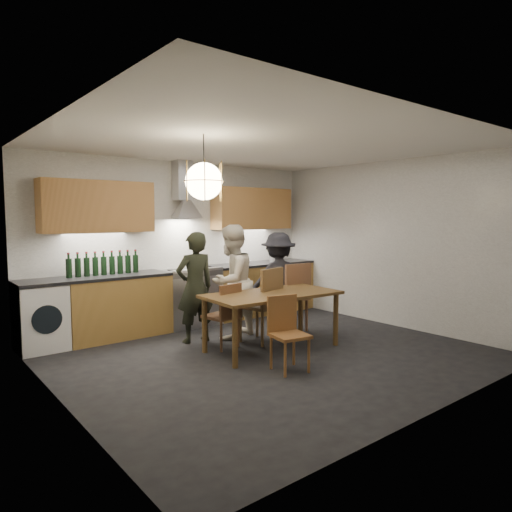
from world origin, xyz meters
TOP-DOWN VIEW (x-y plane):
  - ground at (0.00, 0.00)m, footprint 5.00×5.00m
  - room_shell at (0.00, 0.00)m, footprint 5.02×4.52m
  - counter_run at (0.02, 1.95)m, footprint 5.00×0.62m
  - range_stove at (0.00, 1.94)m, footprint 0.90×0.60m
  - wall_fixtures at (0.00, 2.07)m, footprint 4.30×0.54m
  - pendant_lamp at (-1.00, -0.10)m, footprint 0.43×0.43m
  - dining_table at (0.15, 0.11)m, footprint 1.80×0.98m
  - chair_back_left at (-0.30, 0.51)m, footprint 0.45×0.45m
  - chair_back_mid at (0.27, 0.40)m, footprint 0.56×0.56m
  - chair_back_right at (0.99, 0.60)m, footprint 0.50×0.50m
  - chair_front at (-0.23, -0.58)m, footprint 0.44×0.44m
  - person_left at (-0.45, 1.03)m, footprint 0.58×0.40m
  - person_mid at (0.07, 0.90)m, footprint 0.95×0.84m
  - person_right at (0.98, 0.92)m, footprint 1.10×0.89m
  - mixing_bowl at (1.01, 1.91)m, footprint 0.38×0.38m
  - stock_pot at (1.84, 2.00)m, footprint 0.22×0.22m
  - wine_bottles at (-1.33, 2.02)m, footprint 1.03×0.08m

SIDE VIEW (x-z plane):
  - ground at x=0.00m, z-range 0.00..0.00m
  - range_stove at x=0.00m, z-range -0.02..0.90m
  - counter_run at x=0.02m, z-range 0.00..0.90m
  - chair_front at x=-0.23m, z-range 0.06..0.89m
  - chair_back_left at x=-0.30m, z-range 0.06..0.92m
  - chair_back_mid at x=0.27m, z-range 0.08..1.10m
  - chair_back_right at x=0.99m, z-range 0.08..1.11m
  - dining_table at x=0.15m, z-range 0.28..1.02m
  - person_right at x=0.98m, z-range 0.00..1.48m
  - person_left at x=-0.45m, z-range 0.00..1.52m
  - person_mid at x=0.07m, z-range 0.00..1.61m
  - mixing_bowl at x=1.01m, z-range 0.90..0.97m
  - stock_pot at x=1.84m, z-range 0.90..1.05m
  - wine_bottles at x=-1.33m, z-range 0.90..1.23m
  - room_shell at x=0.00m, z-range 0.40..3.01m
  - wall_fixtures at x=0.00m, z-range 1.32..2.42m
  - pendant_lamp at x=-1.00m, z-range 1.75..2.45m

